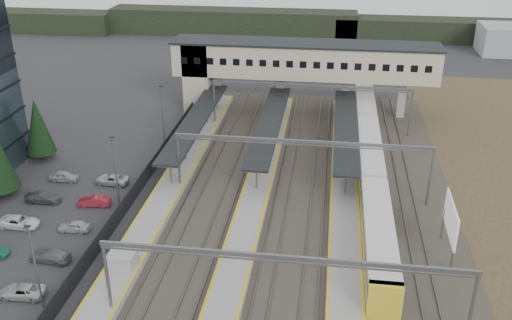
# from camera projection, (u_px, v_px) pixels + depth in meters

# --- Properties ---
(ground) EXTENTS (220.00, 220.00, 0.00)m
(ground) POSITION_uv_depth(u_px,v_px,m) (163.00, 260.00, 53.87)
(ground) COLOR #2B2B2D
(ground) RESTS_ON ground
(lampposts) EXTENTS (0.50, 53.25, 8.07)m
(lampposts) POSITION_uv_depth(u_px,v_px,m) (82.00, 208.00, 54.14)
(lampposts) COLOR slate
(lampposts) RESTS_ON ground
(fence) EXTENTS (0.08, 90.00, 2.00)m
(fence) POSITION_uv_depth(u_px,v_px,m) (115.00, 219.00, 58.74)
(fence) COLOR #26282B
(fence) RESTS_ON ground
(relay_cabin_far) EXTENTS (2.56, 2.18, 2.23)m
(relay_cabin_far) POSITION_uv_depth(u_px,v_px,m) (123.00, 263.00, 51.57)
(relay_cabin_far) COLOR #A0A3A5
(relay_cabin_far) RESTS_ON ground
(rail_corridor) EXTENTS (34.00, 90.00, 0.92)m
(rail_corridor) POSITION_uv_depth(u_px,v_px,m) (267.00, 237.00, 57.08)
(rail_corridor) COLOR #312E25
(rail_corridor) RESTS_ON ground
(canopies) EXTENTS (23.10, 30.00, 3.28)m
(canopies) POSITION_uv_depth(u_px,v_px,m) (270.00, 122.00, 75.56)
(canopies) COLOR black
(canopies) RESTS_ON ground
(footbridge) EXTENTS (40.40, 6.40, 11.20)m
(footbridge) POSITION_uv_depth(u_px,v_px,m) (286.00, 63.00, 87.22)
(footbridge) COLOR beige
(footbridge) RESTS_ON ground
(gantries) EXTENTS (28.40, 62.28, 7.17)m
(gantries) POSITION_uv_depth(u_px,v_px,m) (294.00, 198.00, 52.53)
(gantries) COLOR slate
(gantries) RESTS_ON ground
(train) EXTENTS (2.77, 57.88, 3.49)m
(train) POSITION_uv_depth(u_px,v_px,m) (369.00, 155.00, 70.69)
(train) COLOR silver
(train) RESTS_ON ground
(billboard) EXTENTS (0.24, 6.51, 5.62)m
(billboard) POSITION_uv_depth(u_px,v_px,m) (451.00, 221.00, 53.08)
(billboard) COLOR slate
(billboard) RESTS_ON ground
(treeline_far) EXTENTS (170.00, 19.00, 7.00)m
(treeline_far) POSITION_uv_depth(u_px,v_px,m) (374.00, 29.00, 132.44)
(treeline_far) COLOR black
(treeline_far) RESTS_ON ground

